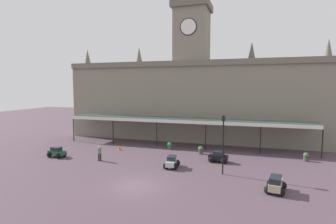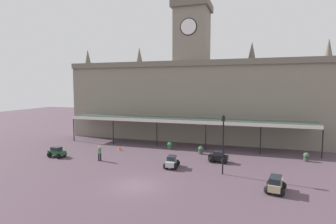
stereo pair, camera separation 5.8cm
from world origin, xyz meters
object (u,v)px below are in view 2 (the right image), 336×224
car_green_sedan (57,153)px  planter_near_kerb (201,150)px  car_silver_sedan (172,163)px  traffic_cone (120,148)px  victorian_lamppost (223,138)px  pedestrian_beside_cars (100,153)px  planter_by_canopy (170,146)px  car_black_sedan (218,158)px  planter_forecourt_centre (306,157)px  car_beige_estate (275,185)px

car_green_sedan → planter_near_kerb: 17.09m
car_green_sedan → car_silver_sedan: same height
planter_near_kerb → car_silver_sedan: bearing=-105.8°
traffic_cone → planter_near_kerb: 10.47m
victorian_lamppost → traffic_cone: 15.26m
pedestrian_beside_cars → traffic_cone: size_ratio=2.64×
planter_near_kerb → planter_by_canopy: (-4.35, 1.20, 0.00)m
car_black_sedan → car_green_sedan: size_ratio=1.00×
car_black_sedan → planter_by_canopy: bearing=148.8°
traffic_cone → planter_forecourt_centre: planter_forecourt_centre is taller
victorian_lamppost → planter_by_canopy: 11.64m
planter_forecourt_centre → car_black_sedan: bearing=-160.3°
traffic_cone → car_beige_estate: bearing=-25.8°
victorian_lamppost → traffic_cone: bearing=157.4°
planter_near_kerb → car_green_sedan: bearing=-157.7°
car_green_sedan → victorian_lamppost: size_ratio=0.38×
car_green_sedan → car_black_sedan: bearing=10.9°
car_green_sedan → traffic_cone: bearing=44.1°
car_green_sedan → planter_near_kerb: (15.81, 6.49, -0.01)m
victorian_lamppost → traffic_cone: victorian_lamppost is taller
planter_near_kerb → traffic_cone: bearing=-173.2°
car_green_sedan → planter_forecourt_centre: size_ratio=2.22×
planter_forecourt_centre → car_green_sedan: bearing=-166.1°
car_black_sedan → traffic_cone: 13.02m
victorian_lamppost → traffic_cone: size_ratio=8.90×
car_green_sedan → planter_by_canopy: size_ratio=2.22×
car_beige_estate → victorian_lamppost: bearing=145.2°
car_silver_sedan → victorian_lamppost: size_ratio=0.38×
planter_by_canopy → planter_forecourt_centre: same height
victorian_lamppost → planter_forecourt_centre: (8.32, 7.31, -2.95)m
car_beige_estate → car_black_sedan: bearing=126.8°
car_beige_estate → planter_near_kerb: 12.72m
pedestrian_beside_cars → planter_forecourt_centre: pedestrian_beside_cars is taller
car_black_sedan → car_beige_estate: (5.30, -7.08, 0.06)m
traffic_cone → planter_near_kerb: bearing=6.8°
victorian_lamppost → planter_forecourt_centre: 11.46m
victorian_lamppost → car_black_sedan: bearing=102.5°
car_beige_estate → planter_near_kerb: (-7.81, 10.04, -0.07)m
planter_forecourt_centre → car_beige_estate: bearing=-110.6°
planter_by_canopy → planter_forecourt_centre: bearing=-3.1°
car_black_sedan → traffic_cone: (-12.90, 1.72, -0.19)m
pedestrian_beside_cars → car_green_sedan: bearing=-178.9°
car_black_sedan → car_silver_sedan: same height
pedestrian_beside_cars → planter_by_canopy: 9.56m
car_silver_sedan → planter_forecourt_centre: 15.08m
pedestrian_beside_cars → planter_by_canopy: (5.80, 7.58, -0.42)m
pedestrian_beside_cars → victorian_lamppost: victorian_lamppost is taller
car_black_sedan → car_silver_sedan: bearing=-141.6°
car_green_sedan → planter_by_canopy: bearing=33.9°
planter_by_canopy → victorian_lamppost: bearing=-46.5°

